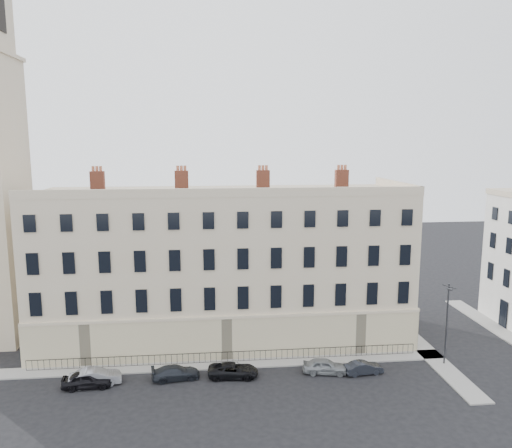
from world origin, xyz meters
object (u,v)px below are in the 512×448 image
Objects in this scene: car_c at (176,373)px; car_d at (233,370)px; car_f at (364,368)px; car_e at (325,366)px; car_b at (95,377)px; streetlamp at (447,321)px; car_a at (87,380)px.

car_d is (4.85, -0.11, 0.01)m from car_c.
car_d is at bearing 80.04° from car_f.
car_c is at bearing 98.30° from car_e.
car_b is at bearing 99.63° from car_e.
car_b is 22.59m from car_f.
car_b is 1.08× the size of car_e.
car_e is 11.59m from streetlamp.
car_f is (3.29, -0.45, -0.10)m from car_e.
car_b is at bearing 156.80° from streetlamp.
car_c is (7.10, 0.69, -0.09)m from car_a.
streetlamp is (7.74, 0.92, 3.62)m from car_f.
car_d is 0.57× the size of streetlamp.
streetlamp is (30.34, 0.55, 3.49)m from car_b.
streetlamp is (18.96, 0.33, 3.57)m from car_d.
car_a reaches higher than car_e.
car_d is 7.93m from car_e.
streetlamp is at bearing -98.91° from car_b.
car_d is 1.28× the size of car_f.
car_a is 0.98× the size of car_c.
car_c is 0.94× the size of car_d.
car_a reaches higher than car_d.
car_d is at bearing -90.70° from car_a.
car_c is at bearing 80.56° from car_f.
car_d is at bearing -98.86° from car_b.
streetlamp reaches higher than car_f.
car_e is 0.51× the size of streetlamp.
car_d is at bearing -99.50° from car_c.
car_b reaches higher than car_e.
car_e is 1.15× the size of car_f.
car_b is at bearing 96.39° from car_d.
car_c is at bearing -97.10° from car_b.
car_e is 3.32m from car_f.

